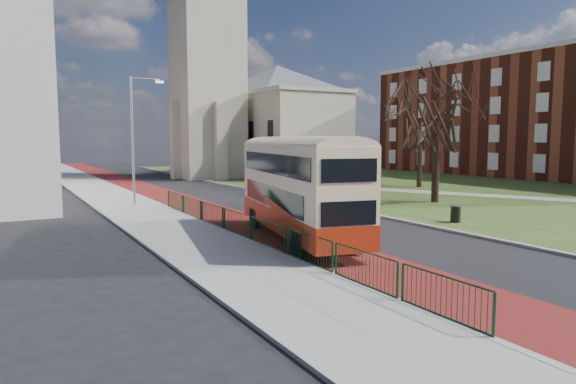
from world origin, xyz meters
TOP-DOWN VIEW (x-y plane):
  - ground at (0.00, 0.00)m, footprint 160.00×160.00m
  - road_carriageway at (1.50, 20.00)m, footprint 9.00×120.00m
  - bus_lane at (-1.20, 20.00)m, footprint 3.40×120.00m
  - pavement_west at (-5.00, 20.00)m, footprint 4.00×120.00m
  - kerb_west at (-3.00, 20.00)m, footprint 0.25×120.00m
  - kerb_east at (6.10, 22.00)m, footprint 0.25×80.00m
  - grass_green at (26.00, 22.00)m, footprint 40.00×80.00m
  - footpath at (20.00, 10.00)m, footprint 18.84×32.82m
  - pedestrian_railing at (-2.95, 4.00)m, footprint 0.07×24.00m
  - gothic_church at (12.56, 38.00)m, footprint 16.38×18.00m
  - brick_terrace at (40.00, 20.00)m, footprint 10.30×44.30m
  - streetlamp at (-4.35, 18.00)m, footprint 2.13×0.18m
  - bus at (-0.94, 3.49)m, footprint 4.24×10.28m
  - winter_tree_near at (13.39, 9.89)m, footprint 6.88×6.88m
  - winter_tree_far at (20.14, 18.44)m, footprint 7.40×7.40m
  - litter_bin at (8.25, 3.35)m, footprint 0.61×0.61m

SIDE VIEW (x-z plane):
  - ground at x=0.00m, z-range 0.00..0.00m
  - road_carriageway at x=1.50m, z-range 0.00..0.01m
  - bus_lane at x=-1.20m, z-range 0.00..0.01m
  - grass_green at x=26.00m, z-range 0.00..0.04m
  - footpath at x=20.00m, z-range 0.04..0.07m
  - pavement_west at x=-5.00m, z-range 0.00..0.12m
  - kerb_west at x=-3.00m, z-range 0.00..0.13m
  - kerb_east at x=6.10m, z-range 0.00..0.13m
  - litter_bin at x=8.25m, z-range 0.04..0.92m
  - pedestrian_railing at x=-2.95m, z-range -0.01..1.11m
  - bus at x=-0.94m, z-range 0.30..4.49m
  - streetlamp at x=-4.35m, z-range 0.59..8.59m
  - winter_tree_near at x=13.39m, z-range 1.71..10.38m
  - winter_tree_far at x=20.14m, z-range 1.74..10.58m
  - brick_terrace at x=40.00m, z-range 0.01..13.51m
  - gothic_church at x=12.56m, z-range -6.87..33.13m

